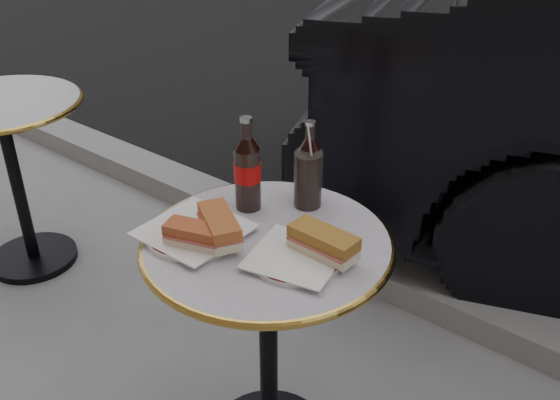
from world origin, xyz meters
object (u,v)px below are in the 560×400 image
Objects in this scene: bistro_table at (269,351)px; cola_bottle_left at (247,164)px; plate_left at (194,233)px; plate_right at (296,258)px; cola_glass at (308,179)px; cola_bottle_right at (310,161)px.

cola_bottle_left is at bearing 147.14° from bistro_table.
cola_bottle_left reaches higher than bistro_table.
plate_left reaches higher than plate_right.
bistro_table is 0.39m from plate_right.
cola_bottle_left reaches higher than cola_glass.
cola_glass is (0.02, -0.03, -0.04)m from cola_bottle_right.
cola_bottle_right is (0.11, 0.32, 0.11)m from plate_left.
bistro_table is 3.02× the size of plate_left.
plate_left is at bearing -109.73° from cola_bottle_right.
plate_right is at bearing -25.38° from cola_bottle_left.
plate_right is 0.93× the size of cola_bottle_right.
cola_glass is (-0.02, 0.20, 0.44)m from bistro_table.
bistro_table is at bearing 32.48° from plate_left.
cola_bottle_left is 0.16m from cola_glass.
cola_bottle_right is 0.05m from cola_glass.
bistro_table is 0.49m from cola_glass.
cola_bottle_right is (-0.15, 0.25, 0.11)m from plate_right.
plate_left is 1.15× the size of plate_right.
cola_bottle_right is at bearing 120.11° from cola_glass.
bistro_table is 3.22× the size of cola_bottle_right.
plate_left is 0.95× the size of cola_bottle_left.
cola_glass is at bearing 65.94° from plate_left.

